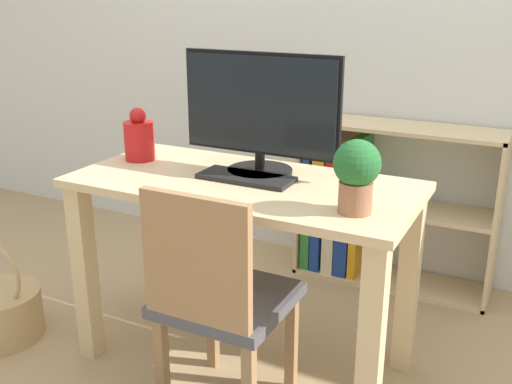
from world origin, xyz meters
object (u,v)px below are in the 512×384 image
(keyboard, at_px, (246,178))
(vase, at_px, (139,138))
(bookshelf, at_px, (361,208))
(potted_plant, at_px, (357,172))
(monitor, at_px, (260,110))
(chair, at_px, (218,296))
(basket, at_px, (1,312))

(keyboard, bearing_deg, vase, 174.83)
(bookshelf, bearing_deg, potted_plant, -74.62)
(vase, distance_m, bookshelf, 1.17)
(monitor, relative_size, bookshelf, 0.65)
(chair, relative_size, bookshelf, 0.89)
(monitor, bearing_deg, basket, -157.25)
(keyboard, distance_m, chair, 0.44)
(vase, relative_size, potted_plant, 0.92)
(vase, xyz_separation_m, chair, (0.56, -0.37, -0.38))
(keyboard, relative_size, chair, 0.41)
(potted_plant, bearing_deg, keyboard, 162.64)
(potted_plant, xyz_separation_m, basket, (-1.42, -0.18, -0.75))
(bookshelf, bearing_deg, vase, -127.27)
(basket, bearing_deg, vase, 36.74)
(potted_plant, relative_size, basket, 0.53)
(keyboard, bearing_deg, basket, -162.06)
(keyboard, relative_size, potted_plant, 1.51)
(monitor, bearing_deg, keyboard, -94.00)
(bookshelf, bearing_deg, monitor, -100.55)
(keyboard, bearing_deg, bookshelf, 80.15)
(basket, bearing_deg, bookshelf, 46.98)
(monitor, relative_size, basket, 1.41)
(vase, height_order, basket, vase)
(keyboard, height_order, chair, chair)
(potted_plant, bearing_deg, monitor, 151.66)
(vase, distance_m, chair, 0.77)
(keyboard, xyz_separation_m, potted_plant, (0.44, -0.14, 0.12))
(keyboard, xyz_separation_m, bookshelf, (0.16, 0.90, -0.38))
(potted_plant, distance_m, bookshelf, 1.19)
(vase, height_order, potted_plant, potted_plant)
(vase, bearing_deg, chair, -33.10)
(monitor, distance_m, vase, 0.53)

